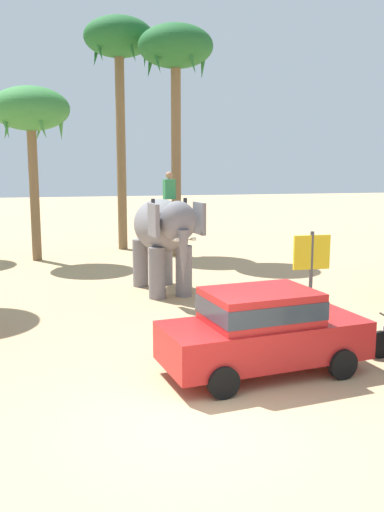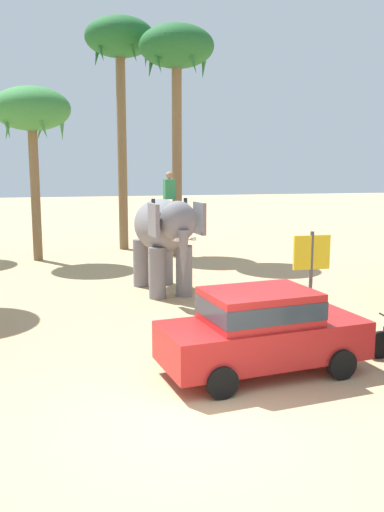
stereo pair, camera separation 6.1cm
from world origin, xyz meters
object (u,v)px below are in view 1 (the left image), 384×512
(palm_tree_behind_elephant, at_px, (31,113))
(palm_tree_far_back, at_px, (176,55))
(car_sedan_foreground, at_px, (263,328))
(elephant_with_mahout, at_px, (163,231))
(palm_tree_left_of_road, at_px, (119,47))
(signboard_yellow, at_px, (311,258))

(palm_tree_behind_elephant, distance_m, palm_tree_far_back, 6.55)
(car_sedan_foreground, distance_m, elephant_with_mahout, 7.45)
(car_sedan_foreground, distance_m, palm_tree_far_back, 16.27)
(elephant_with_mahout, distance_m, palm_tree_left_of_road, 11.93)
(elephant_with_mahout, height_order, signboard_yellow, elephant_with_mahout)
(car_sedan_foreground, xyz_separation_m, palm_tree_left_of_road, (-1.14, 16.73, 8.40))
(elephant_with_mahout, relative_size, palm_tree_far_back, 0.40)
(elephant_with_mahout, height_order, palm_tree_behind_elephant, palm_tree_behind_elephant)
(palm_tree_behind_elephant, bearing_deg, elephant_with_mahout, -58.75)
(elephant_with_mahout, relative_size, palm_tree_behind_elephant, 0.55)
(elephant_with_mahout, bearing_deg, car_sedan_foreground, -84.22)
(elephant_with_mahout, distance_m, signboard_yellow, 5.22)
(palm_tree_behind_elephant, relative_size, palm_tree_left_of_road, 0.68)
(palm_tree_left_of_road, bearing_deg, signboard_yellow, -74.96)
(palm_tree_left_of_road, bearing_deg, car_sedan_foreground, -86.11)
(car_sedan_foreground, relative_size, palm_tree_far_back, 0.44)
(palm_tree_far_back, bearing_deg, palm_tree_behind_elephant, 178.93)
(car_sedan_foreground, bearing_deg, elephant_with_mahout, 95.78)
(palm_tree_far_back, relative_size, signboard_yellow, 4.13)
(palm_tree_behind_elephant, xyz_separation_m, palm_tree_far_back, (6.06, -0.11, 2.48))
(car_sedan_foreground, distance_m, signboard_yellow, 4.16)
(palm_tree_left_of_road, relative_size, palm_tree_far_back, 1.08)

